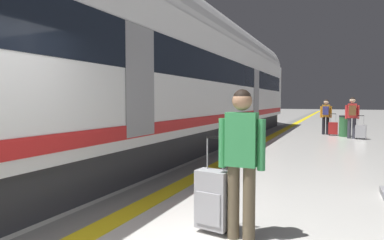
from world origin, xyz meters
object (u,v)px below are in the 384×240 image
at_px(rolling_suitcase_foreground, 213,199).
at_px(waste_bin, 345,126).
at_px(high_speed_train, 175,71).
at_px(suitcase_mid, 333,128).
at_px(passenger_near, 352,114).
at_px(traveller_foreground, 242,153).
at_px(suitcase_near, 361,131).
at_px(passenger_mid, 326,114).

bearing_deg(rolling_suitcase_foreground, waste_bin, 82.38).
xyz_separation_m(high_speed_train, suitcase_mid, (4.56, 6.40, -2.18)).
height_order(passenger_near, waste_bin, passenger_near).
bearing_deg(traveller_foreground, waste_bin, 84.08).
height_order(suitcase_near, waste_bin, suitcase_near).
bearing_deg(traveller_foreground, rolling_suitcase_foreground, 175.03).
bearing_deg(suitcase_near, high_speed_train, -136.39).
bearing_deg(passenger_mid, rolling_suitcase_foreground, -93.69).
distance_m(passenger_mid, waste_bin, 1.07).
relative_size(rolling_suitcase_foreground, suitcase_near, 1.17).
bearing_deg(suitcase_mid, suitcase_near, -46.47).
height_order(traveller_foreground, suitcase_near, traveller_foreground).
bearing_deg(passenger_near, suitcase_mid, 127.02).
relative_size(high_speed_train, passenger_near, 15.81).
distance_m(traveller_foreground, waste_bin, 11.85).
xyz_separation_m(rolling_suitcase_foreground, suitcase_near, (2.14, 10.92, -0.08)).
relative_size(high_speed_train, traveller_foreground, 15.96).
relative_size(passenger_mid, suitcase_mid, 1.64).
relative_size(suitcase_near, waste_bin, 1.06).
bearing_deg(passenger_mid, suitcase_mid, -42.49).
bearing_deg(traveller_foreground, suitcase_mid, 86.37).
bearing_deg(high_speed_train, passenger_near, 46.07).
height_order(passenger_near, suitcase_near, passenger_near).
distance_m(rolling_suitcase_foreground, waste_bin, 11.85).
xyz_separation_m(rolling_suitcase_foreground, passenger_mid, (0.79, 12.30, 0.56)).
xyz_separation_m(high_speed_train, traveller_foreground, (3.79, -5.63, -1.53)).
distance_m(traveller_foreground, passenger_near, 11.19).
xyz_separation_m(rolling_suitcase_foreground, waste_bin, (1.57, 11.75, 0.06)).
bearing_deg(passenger_near, waste_bin, 110.16).
bearing_deg(high_speed_train, suitcase_near, 43.61).
relative_size(passenger_mid, waste_bin, 1.76).
height_order(passenger_mid, suitcase_mid, passenger_mid).
distance_m(high_speed_train, suitcase_mid, 8.15).
bearing_deg(suitcase_near, suitcase_mid, 133.53).
relative_size(suitcase_mid, waste_bin, 1.07).
relative_size(passenger_near, passenger_mid, 1.05).
distance_m(traveller_foreground, suitcase_mid, 12.08).
height_order(high_speed_train, suitcase_near, high_speed_train).
bearing_deg(waste_bin, traveller_foreground, -95.92).
distance_m(traveller_foreground, rolling_suitcase_foreground, 0.67).
xyz_separation_m(high_speed_train, passenger_near, (5.26, 5.47, -1.50)).
relative_size(traveller_foreground, waste_bin, 1.83).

